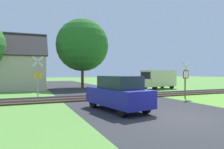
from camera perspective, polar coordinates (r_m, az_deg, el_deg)
The scene contains 9 objects.
ground_plane at distance 9.29m, azimuth 18.64°, elevation -11.58°, with size 160.00×160.00×0.00m, color #5B933D.
road_asphalt at distance 10.84m, azimuth 11.50°, elevation -9.81°, with size 7.82×80.00×0.01m, color #2D2D30.
rail_track at distance 15.75m, azimuth -0.26°, elevation -6.38°, with size 60.00×2.60×0.22m.
stop_sign_near at distance 15.96m, azimuth 20.25°, elevation -0.63°, with size 0.88×0.17×2.83m.
crossing_sign_far at distance 16.87m, azimuth -20.44°, elevation 0.18°, with size 0.88×0.16×3.29m.
house at distance 25.76m, azimuth -27.22°, elevation 0.85°, with size 8.45×6.65×6.62m.
tree_center at distance 26.33m, azimuth -8.45°, elevation 8.28°, with size 6.74×6.74×8.90m.
mail_truck at distance 24.65m, azimuth 12.90°, elevation -1.17°, with size 5.14×2.65×2.24m.
parked_car at distance 10.23m, azimuth 1.70°, elevation -5.38°, with size 2.28×4.22×1.78m.
Camera 1 is at (-6.04, -6.79, 1.93)m, focal length 32.00 mm.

